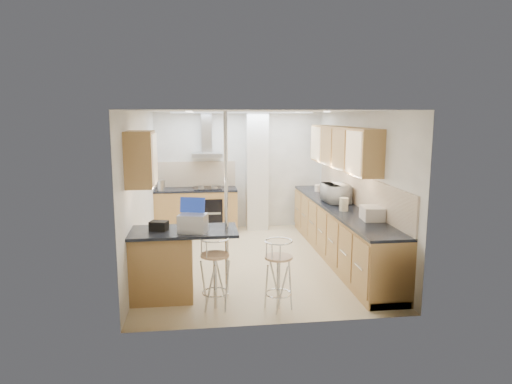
{
  "coord_description": "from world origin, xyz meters",
  "views": [
    {
      "loc": [
        -0.89,
        -7.38,
        2.45
      ],
      "look_at": [
        0.08,
        0.2,
        1.15
      ],
      "focal_mm": 32.0,
      "sensor_mm": 36.0,
      "label": 1
    }
  ],
  "objects": [
    {
      "name": "jar_a",
      "position": [
        1.69,
        0.7,
        1.0
      ],
      "size": [
        0.14,
        0.14,
        0.16
      ],
      "primitive_type": "cylinder",
      "rotation": [
        0.0,
        0.0,
        -0.16
      ],
      "color": "silver",
      "rests_on": "right_counter"
    },
    {
      "name": "ground",
      "position": [
        0.0,
        0.0,
        0.0
      ],
      "size": [
        4.8,
        4.8,
        0.0
      ],
      "primitive_type": "plane",
      "color": "beige",
      "rests_on": "ground"
    },
    {
      "name": "peninsula",
      "position": [
        -1.12,
        -1.45,
        0.48
      ],
      "size": [
        1.47,
        0.72,
        0.94
      ],
      "color": "#B08B46",
      "rests_on": "ground"
    },
    {
      "name": "right_counter",
      "position": [
        1.5,
        0.0,
        0.46
      ],
      "size": [
        0.63,
        4.4,
        0.92
      ],
      "color": "#B08B46",
      "rests_on": "ground"
    },
    {
      "name": "microwave",
      "position": [
        1.51,
        0.27,
        1.08
      ],
      "size": [
        0.43,
        0.61,
        0.32
      ],
      "primitive_type": "imported",
      "rotation": [
        0.0,
        0.0,
        1.63
      ],
      "color": "silver",
      "rests_on": "right_counter"
    },
    {
      "name": "bread_bin",
      "position": [
        1.63,
        -1.11,
        1.02
      ],
      "size": [
        0.33,
        0.4,
        0.2
      ],
      "primitive_type": "cube",
      "rotation": [
        0.0,
        0.0,
        -0.1
      ],
      "color": "silver",
      "rests_on": "right_counter"
    },
    {
      "name": "bag",
      "position": [
        -1.42,
        -1.42,
        1.0
      ],
      "size": [
        0.26,
        0.22,
        0.12
      ],
      "primitive_type": "cube",
      "rotation": [
        0.0,
        0.0,
        -0.31
      ],
      "color": "black",
      "rests_on": "peninsula"
    },
    {
      "name": "jar_d",
      "position": [
        1.59,
        -0.99,
        0.98
      ],
      "size": [
        0.12,
        0.12,
        0.12
      ],
      "primitive_type": "cylinder",
      "rotation": [
        0.0,
        0.0,
        0.22
      ],
      "color": "silver",
      "rests_on": "right_counter"
    },
    {
      "name": "bar_stool_end",
      "position": [
        0.09,
        -1.97,
        0.46
      ],
      "size": [
        0.52,
        0.52,
        0.91
      ],
      "primitive_type": null,
      "rotation": [
        0.0,
        0.0,
        0.89
      ],
      "color": "tan",
      "rests_on": "ground"
    },
    {
      "name": "jar_c",
      "position": [
        1.42,
        -0.45,
        1.03
      ],
      "size": [
        0.16,
        0.16,
        0.21
      ],
      "primitive_type": "cylinder",
      "rotation": [
        0.0,
        0.0,
        0.12
      ],
      "color": "beige",
      "rests_on": "right_counter"
    },
    {
      "name": "room_shell",
      "position": [
        0.32,
        0.38,
        1.54
      ],
      "size": [
        3.64,
        4.84,
        2.51
      ],
      "color": "beige",
      "rests_on": "ground"
    },
    {
      "name": "bar_stool_near",
      "position": [
        -0.7,
        -1.85,
        0.47
      ],
      "size": [
        0.48,
        0.48,
        0.94
      ],
      "primitive_type": null,
      "rotation": [
        0.0,
        0.0,
        0.31
      ],
      "color": "tan",
      "rests_on": "ground"
    },
    {
      "name": "back_counter",
      "position": [
        -0.95,
        2.1,
        0.46
      ],
      "size": [
        1.7,
        0.63,
        0.92
      ],
      "color": "#B08B46",
      "rests_on": "ground"
    },
    {
      "name": "kettle",
      "position": [
        -1.65,
        1.93,
        1.03
      ],
      "size": [
        0.16,
        0.16,
        0.22
      ],
      "primitive_type": "cylinder",
      "color": "#ADAFB2",
      "rests_on": "back_counter"
    },
    {
      "name": "jar_b",
      "position": [
        1.48,
        1.43,
        0.99
      ],
      "size": [
        0.12,
        0.12,
        0.14
      ],
      "primitive_type": "cylinder",
      "rotation": [
        0.0,
        0.0,
        0.12
      ],
      "color": "silver",
      "rests_on": "right_counter"
    },
    {
      "name": "laptop",
      "position": [
        -0.97,
        -1.59,
        1.06
      ],
      "size": [
        0.41,
        0.35,
        0.24
      ],
      "primitive_type": "cube",
      "rotation": [
        0.0,
        0.0,
        -0.27
      ],
      "color": "#A6A9AF",
      "rests_on": "peninsula"
    }
  ]
}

